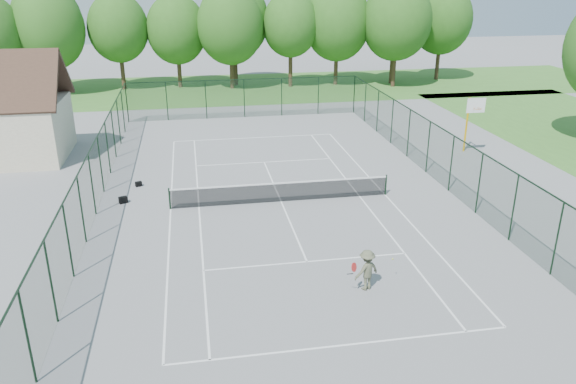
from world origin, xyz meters
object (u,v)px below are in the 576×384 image
at_px(tennis_player, 367,270).
at_px(sports_bag_a, 123,200).
at_px(basketball_goal, 472,114).
at_px(tennis_net, 281,191).

bearing_deg(tennis_player, sports_bag_a, 133.68).
distance_m(basketball_goal, tennis_player, 18.63).
bearing_deg(basketball_goal, tennis_net, -155.59).
bearing_deg(basketball_goal, tennis_player, -127.61).
height_order(tennis_net, basketball_goal, basketball_goal).
relative_size(basketball_goal, sports_bag_a, 8.89).
xyz_separation_m(sports_bag_a, tennis_player, (9.54, -9.99, 0.62)).
bearing_deg(sports_bag_a, tennis_player, -69.24).
relative_size(sports_bag_a, tennis_player, 0.20).
height_order(basketball_goal, sports_bag_a, basketball_goal).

